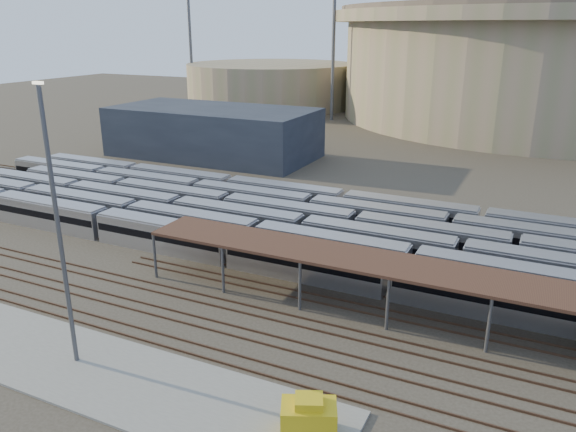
# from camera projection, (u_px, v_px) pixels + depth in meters

# --- Properties ---
(ground) EXTENTS (420.00, 420.00, 0.00)m
(ground) POSITION_uv_depth(u_px,v_px,m) (212.00, 296.00, 56.72)
(ground) COLOR #383026
(ground) RESTS_ON ground
(apron) EXTENTS (50.00, 9.00, 0.20)m
(apron) POSITION_uv_depth(u_px,v_px,m) (60.00, 359.00, 45.91)
(apron) COLOR gray
(apron) RESTS_ON ground
(subway_trains) EXTENTS (122.71, 23.90, 3.60)m
(subway_trains) POSITION_uv_depth(u_px,v_px,m) (302.00, 226.00, 71.26)
(subway_trains) COLOR silver
(subway_trains) RESTS_ON ground
(inspection_shed) EXTENTS (60.30, 6.00, 5.30)m
(inspection_shed) POSITION_uv_depth(u_px,v_px,m) (445.00, 276.00, 49.55)
(inspection_shed) COLOR #505155
(inspection_shed) RESTS_ON ground
(empty_tracks) EXTENTS (170.00, 9.62, 0.18)m
(empty_tracks) POSITION_uv_depth(u_px,v_px,m) (183.00, 318.00, 52.42)
(empty_tracks) COLOR #4C3323
(empty_tracks) RESTS_ON ground
(stadium) EXTENTS (124.00, 124.00, 32.50)m
(stadium) POSITION_uv_depth(u_px,v_px,m) (550.00, 61.00, 160.82)
(stadium) COLOR gray
(stadium) RESTS_ON ground
(secondary_arena) EXTENTS (56.00, 56.00, 14.00)m
(secondary_arena) POSITION_uv_depth(u_px,v_px,m) (271.00, 85.00, 190.01)
(secondary_arena) COLOR gray
(secondary_arena) RESTS_ON ground
(service_building) EXTENTS (42.00, 20.00, 10.00)m
(service_building) POSITION_uv_depth(u_px,v_px,m) (213.00, 132.00, 116.38)
(service_building) COLOR #1E232D
(service_building) RESTS_ON ground
(floodlight_0) EXTENTS (4.00, 1.00, 38.40)m
(floodlight_0) POSITION_uv_depth(u_px,v_px,m) (333.00, 46.00, 156.29)
(floodlight_0) COLOR #505155
(floodlight_0) RESTS_ON ground
(floodlight_1) EXTENTS (4.00, 1.00, 38.40)m
(floodlight_1) POSITION_uv_depth(u_px,v_px,m) (190.00, 42.00, 187.27)
(floodlight_1) COLOR #505155
(floodlight_1) RESTS_ON ground
(floodlight_3) EXTENTS (4.00, 1.00, 38.40)m
(floodlight_3) POSITION_uv_depth(u_px,v_px,m) (441.00, 42.00, 190.84)
(floodlight_3) COLOR #505155
(floodlight_3) RESTS_ON ground
(yard_light_pole) EXTENTS (0.80, 0.36, 22.14)m
(yard_light_pole) POSITION_uv_depth(u_px,v_px,m) (59.00, 231.00, 42.02)
(yard_light_pole) COLOR #505155
(yard_light_pole) RESTS_ON apron
(yellow_equipment) EXTENTS (4.26, 3.55, 2.28)m
(yellow_equipment) POSITION_uv_depth(u_px,v_px,m) (309.00, 419.00, 36.98)
(yellow_equipment) COLOR gold
(yellow_equipment) RESTS_ON apron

